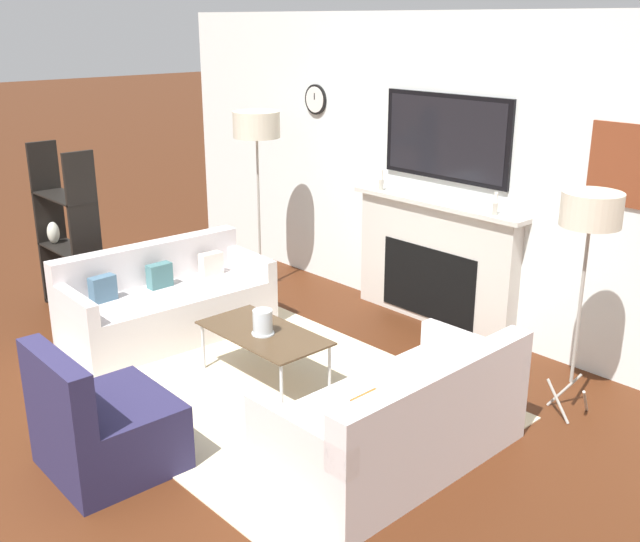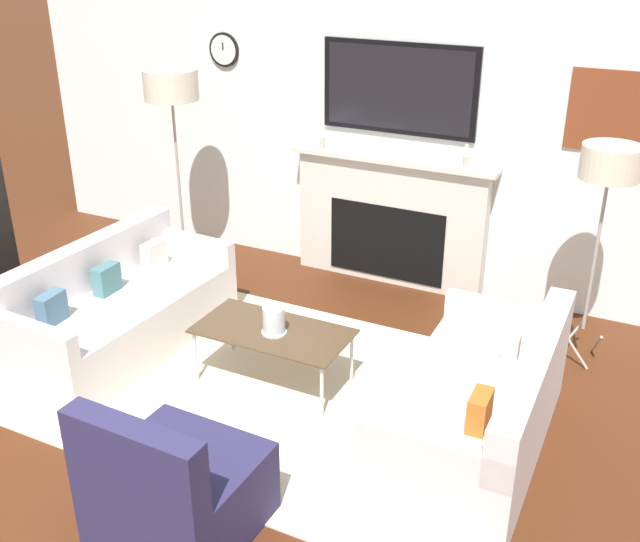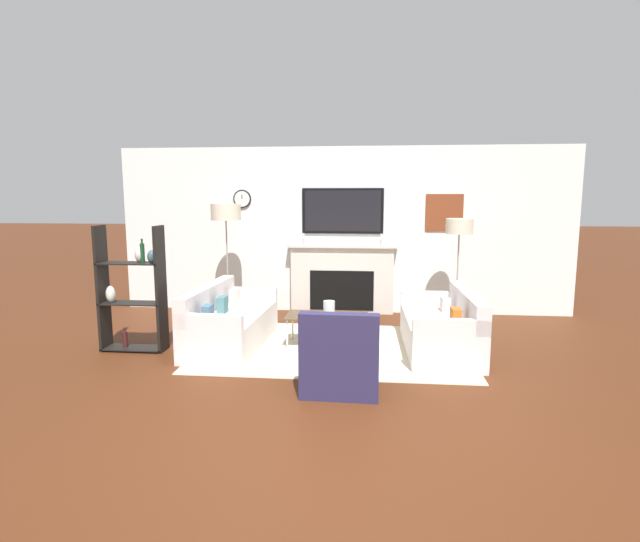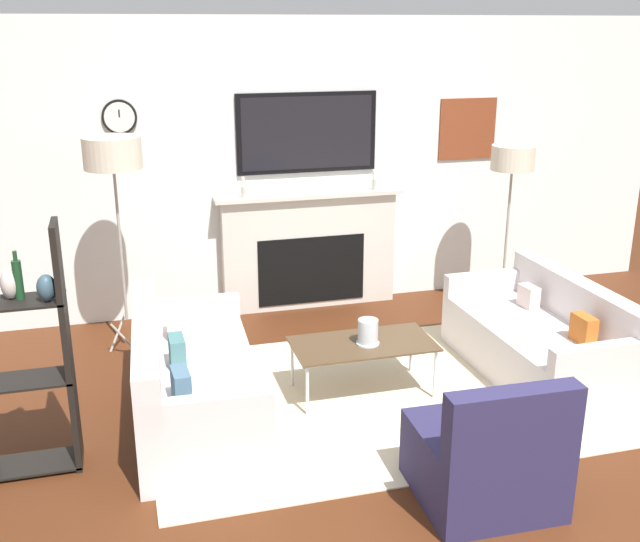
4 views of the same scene
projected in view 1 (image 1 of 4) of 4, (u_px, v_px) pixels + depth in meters
The scene contains 10 objects.
fireplace_wall at pixel (445, 189), 6.54m from camera, with size 7.41×0.28×2.70m.
area_rug at pixel (264, 387), 5.62m from camera, with size 3.32×2.27×0.01m.
couch_left at pixel (166, 305), 6.48m from camera, with size 0.87×1.79×0.77m.
couch_right at pixel (400, 424), 4.59m from camera, with size 0.85×1.69×0.75m.
armchair at pixel (103, 428), 4.53m from camera, with size 0.77×0.74×0.83m.
coffee_table at pixel (264, 335), 5.61m from camera, with size 1.04×0.54×0.41m.
hurricane_candle at pixel (263, 324), 5.54m from camera, with size 0.17×0.17×0.19m.
floor_lamp_left at pixel (257, 127), 7.17m from camera, with size 0.45×0.45×1.80m.
floor_lamp_right at pixel (591, 213), 4.80m from camera, with size 0.39×0.39×1.59m.
shelf_unit at pixel (68, 232), 6.89m from camera, with size 0.79×0.28×1.56m.
Camera 1 is at (4.01, -0.75, 2.63)m, focal length 42.00 mm.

